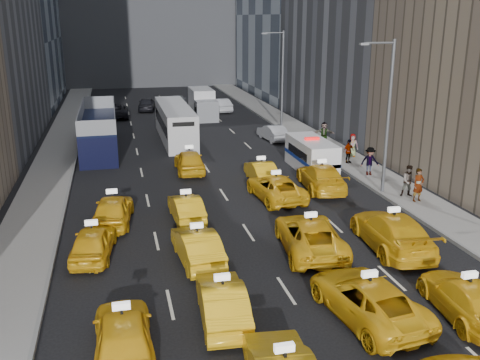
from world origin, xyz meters
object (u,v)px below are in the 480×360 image
object	(u,v)px
nypd_van	(311,155)
double_decker	(99,129)
box_truck	(203,104)
pedestrian_0	(418,185)
city_bus	(175,123)

from	to	relation	value
nypd_van	double_decker	bearing A→B (deg)	143.87
nypd_van	box_truck	world-z (taller)	box_truck
nypd_van	pedestrian_0	xyz separation A→B (m)	(3.41, -7.93, 0.06)
box_truck	pedestrian_0	distance (m)	30.51
double_decker	pedestrian_0	distance (m)	24.74
city_bus	box_truck	world-z (taller)	city_bus
double_decker	pedestrian_0	size ratio (longest dim) A/B	6.23
nypd_van	double_decker	size ratio (longest dim) A/B	0.46
double_decker	box_truck	size ratio (longest dim) A/B	1.82
double_decker	pedestrian_0	xyz separation A→B (m)	(17.68, -17.29, -0.59)
nypd_van	box_truck	bearing A→B (deg)	97.38
nypd_van	city_bus	bearing A→B (deg)	121.38
city_bus	pedestrian_0	size ratio (longest dim) A/B	6.02
nypd_van	pedestrian_0	world-z (taller)	nypd_van
city_bus	pedestrian_0	world-z (taller)	city_bus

